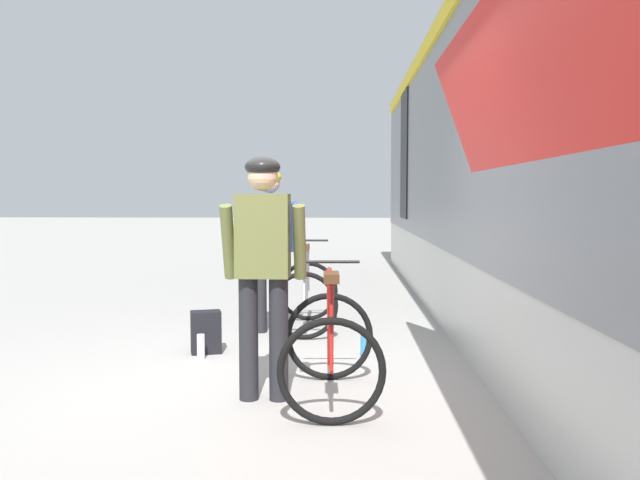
{
  "coord_description": "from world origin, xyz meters",
  "views": [
    {
      "loc": [
        0.58,
        -4.74,
        1.48
      ],
      "look_at": [
        0.37,
        1.51,
        1.05
      ],
      "focal_mm": 35.43,
      "sensor_mm": 36.0,
      "label": 1
    }
  ],
  "objects_px": {
    "bicycle_near_silver": "(306,294)",
    "backpack_on_platform": "(206,332)",
    "cyclist_near_in_blue": "(270,236)",
    "cyclist_far_in_olive": "(263,256)",
    "bicycle_far_red": "(330,346)",
    "water_bottle_by_the_backpack": "(201,347)",
    "water_bottle_near_the_bikes": "(364,346)"
  },
  "relations": [
    {
      "from": "bicycle_near_silver",
      "to": "bicycle_far_red",
      "type": "relative_size",
      "value": 0.99
    },
    {
      "from": "bicycle_far_red",
      "to": "bicycle_near_silver",
      "type": "bearing_deg",
      "value": 97.27
    },
    {
      "from": "bicycle_far_red",
      "to": "water_bottle_near_the_bikes",
      "type": "xyz_separation_m",
      "value": [
        0.29,
        1.23,
        -0.29
      ]
    },
    {
      "from": "cyclist_near_in_blue",
      "to": "water_bottle_near_the_bikes",
      "type": "xyz_separation_m",
      "value": [
        0.99,
        -1.08,
        -0.94
      ]
    },
    {
      "from": "backpack_on_platform",
      "to": "water_bottle_near_the_bikes",
      "type": "bearing_deg",
      "value": -21.03
    },
    {
      "from": "backpack_on_platform",
      "to": "water_bottle_by_the_backpack",
      "type": "bearing_deg",
      "value": -106.1
    },
    {
      "from": "bicycle_far_red",
      "to": "water_bottle_by_the_backpack",
      "type": "distance_m",
      "value": 1.68
    },
    {
      "from": "bicycle_far_red",
      "to": "water_bottle_near_the_bikes",
      "type": "height_order",
      "value": "bicycle_far_red"
    },
    {
      "from": "water_bottle_near_the_bikes",
      "to": "bicycle_near_silver",
      "type": "bearing_deg",
      "value": 116.24
    },
    {
      "from": "cyclist_near_in_blue",
      "to": "water_bottle_near_the_bikes",
      "type": "bearing_deg",
      "value": -47.55
    },
    {
      "from": "cyclist_near_in_blue",
      "to": "cyclist_far_in_olive",
      "type": "height_order",
      "value": "same"
    },
    {
      "from": "bicycle_near_silver",
      "to": "water_bottle_by_the_backpack",
      "type": "relative_size",
      "value": 4.77
    },
    {
      "from": "water_bottle_by_the_backpack",
      "to": "bicycle_near_silver",
      "type": "bearing_deg",
      "value": 55.94
    },
    {
      "from": "bicycle_far_red",
      "to": "backpack_on_platform",
      "type": "xyz_separation_m",
      "value": [
        -1.2,
        1.36,
        -0.2
      ]
    },
    {
      "from": "cyclist_near_in_blue",
      "to": "bicycle_far_red",
      "type": "relative_size",
      "value": 1.61
    },
    {
      "from": "bicycle_far_red",
      "to": "water_bottle_by_the_backpack",
      "type": "xyz_separation_m",
      "value": [
        -1.2,
        1.14,
        -0.29
      ]
    },
    {
      "from": "bicycle_near_silver",
      "to": "water_bottle_by_the_backpack",
      "type": "distance_m",
      "value": 1.61
    },
    {
      "from": "cyclist_near_in_blue",
      "to": "water_bottle_near_the_bikes",
      "type": "relative_size",
      "value": 7.8
    },
    {
      "from": "cyclist_near_in_blue",
      "to": "bicycle_near_silver",
      "type": "xyz_separation_m",
      "value": [
        0.38,
        0.14,
        -0.65
      ]
    },
    {
      "from": "cyclist_far_in_olive",
      "to": "backpack_on_platform",
      "type": "bearing_deg",
      "value": 118.0
    },
    {
      "from": "water_bottle_by_the_backpack",
      "to": "water_bottle_near_the_bikes",
      "type": "bearing_deg",
      "value": 3.63
    },
    {
      "from": "cyclist_far_in_olive",
      "to": "water_bottle_by_the_backpack",
      "type": "distance_m",
      "value": 1.64
    },
    {
      "from": "cyclist_far_in_olive",
      "to": "bicycle_near_silver",
      "type": "bearing_deg",
      "value": 86.0
    },
    {
      "from": "bicycle_near_silver",
      "to": "backpack_on_platform",
      "type": "distance_m",
      "value": 1.42
    },
    {
      "from": "bicycle_near_silver",
      "to": "bicycle_far_red",
      "type": "bearing_deg",
      "value": -82.73
    },
    {
      "from": "cyclist_near_in_blue",
      "to": "backpack_on_platform",
      "type": "height_order",
      "value": "cyclist_near_in_blue"
    },
    {
      "from": "cyclist_far_in_olive",
      "to": "bicycle_near_silver",
      "type": "xyz_separation_m",
      "value": [
        0.17,
        2.45,
        -0.65
      ]
    },
    {
      "from": "cyclist_far_in_olive",
      "to": "water_bottle_near_the_bikes",
      "type": "distance_m",
      "value": 1.73
    },
    {
      "from": "bicycle_near_silver",
      "to": "water_bottle_by_the_backpack",
      "type": "xyz_separation_m",
      "value": [
        -0.89,
        -1.32,
        -0.29
      ]
    },
    {
      "from": "water_bottle_near_the_bikes",
      "to": "cyclist_near_in_blue",
      "type": "bearing_deg",
      "value": 132.45
    },
    {
      "from": "cyclist_near_in_blue",
      "to": "bicycle_far_red",
      "type": "distance_m",
      "value": 2.5
    },
    {
      "from": "cyclist_far_in_olive",
      "to": "bicycle_far_red",
      "type": "xyz_separation_m",
      "value": [
        0.48,
        -0.01,
        -0.65
      ]
    }
  ]
}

